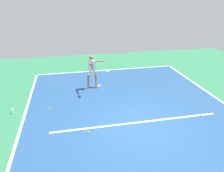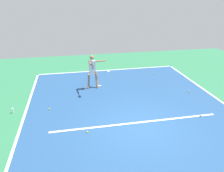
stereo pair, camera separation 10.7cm
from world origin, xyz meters
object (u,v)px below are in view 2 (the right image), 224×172
at_px(tennis_player, 92,69).
at_px(tennis_ball_near_player, 201,116).
at_px(tennis_ball_centre_court, 49,109).
at_px(tennis_ball_by_sideline, 87,132).
at_px(tennis_ball_far_corner, 155,74).
at_px(water_bottle, 13,110).
at_px(tennis_ball_by_baseline, 189,91).

bearing_deg(tennis_player, tennis_ball_near_player, 130.92).
bearing_deg(tennis_ball_centre_court, tennis_ball_by_sideline, 125.56).
bearing_deg(tennis_ball_centre_court, tennis_ball_far_corner, -151.74).
height_order(tennis_ball_centre_court, water_bottle, water_bottle).
xyz_separation_m(tennis_player, tennis_ball_by_baseline, (-4.83, 1.50, -1.01)).
bearing_deg(tennis_ball_centre_court, water_bottle, -0.28).
bearing_deg(water_bottle, tennis_player, -151.48).
xyz_separation_m(tennis_ball_far_corner, water_bottle, (7.76, 3.36, 0.08)).
xyz_separation_m(tennis_ball_near_player, tennis_ball_by_sideline, (4.75, 0.26, 0.00)).
xyz_separation_m(tennis_ball_by_baseline, tennis_ball_by_sideline, (5.52, 2.59, 0.00)).
xyz_separation_m(tennis_ball_centre_court, tennis_ball_far_corner, (-6.26, -3.36, 0.00)).
bearing_deg(tennis_ball_centre_court, tennis_ball_by_baseline, -175.84).
distance_m(tennis_ball_by_sideline, tennis_ball_far_corner, 7.24).
xyz_separation_m(tennis_player, tennis_ball_by_sideline, (0.69, 4.09, -1.01)).
bearing_deg(tennis_ball_by_baseline, tennis_player, -17.25).
relative_size(tennis_ball_by_baseline, tennis_ball_centre_court, 1.00).
bearing_deg(tennis_ball_by_baseline, tennis_ball_by_sideline, 25.14).
distance_m(tennis_ball_by_baseline, tennis_ball_near_player, 2.46).
bearing_deg(tennis_ball_near_player, water_bottle, -13.31).
height_order(tennis_ball_by_baseline, tennis_ball_near_player, same).
relative_size(tennis_ball_far_corner, water_bottle, 0.30).
bearing_deg(tennis_ball_by_sideline, tennis_ball_near_player, -176.90).
relative_size(tennis_player, tennis_ball_by_baseline, 27.49).
xyz_separation_m(tennis_player, tennis_ball_far_corner, (-4.08, -1.35, -1.01)).
distance_m(tennis_ball_centre_court, water_bottle, 1.51).
distance_m(tennis_ball_by_sideline, tennis_ball_centre_court, 2.56).
height_order(tennis_ball_by_baseline, tennis_ball_far_corner, same).
bearing_deg(tennis_ball_far_corner, tennis_ball_near_player, 89.79).
height_order(tennis_ball_by_baseline, tennis_ball_centre_court, same).
height_order(tennis_ball_near_player, tennis_ball_by_sideline, same).
distance_m(tennis_player, tennis_ball_by_baseline, 5.16).
relative_size(tennis_ball_by_sideline, tennis_ball_far_corner, 1.00).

